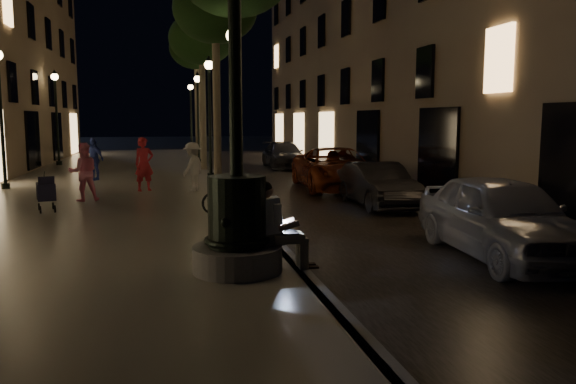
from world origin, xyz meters
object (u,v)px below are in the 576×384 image
object	(u,v)px
lamp_curb_d	(191,108)
lamp_left_b	(0,98)
car_front	(502,217)
car_rear	(284,155)
lamp_curb_a	(234,92)
lamp_curb_c	(198,106)
tree_far	(196,49)
lamp_curb_b	(210,101)
pedestrian_white	(193,167)
pedestrian_blue	(94,159)
pedestrian_pink	(83,172)
bicycle	(234,196)
seated_man_laptop	(276,223)
tree_second	(215,11)
lamp_left_c	(56,105)
car_second	(378,185)
fountain_lamppost	(237,207)
stroller	(46,192)
car_third	(336,169)
pedestrian_red	(144,164)
tree_third	(202,40)

from	to	relation	value
lamp_curb_d	lamp_left_b	size ratio (longest dim) A/B	1.00
car_front	car_rear	xyz separation A→B (m)	(0.00, 19.57, -0.11)
lamp_curb_a	lamp_curb_c	distance (m)	16.00
tree_far	lamp_curb_b	size ratio (longest dim) A/B	1.56
pedestrian_white	pedestrian_blue	distance (m)	5.51
pedestrian_pink	bicycle	xyz separation A→B (m)	(3.98, -3.00, -0.41)
lamp_curb_d	pedestrian_pink	distance (m)	22.09
lamp_curb_c	car_front	size ratio (longest dim) A/B	1.06
lamp_curb_b	car_front	bearing A→B (deg)	-72.19
tree_far	bicycle	xyz separation A→B (m)	(-0.18, -18.60, -5.80)
seated_man_laptop	car_rear	distance (m)	20.66
car_rear	tree_far	bearing A→B (deg)	139.42
car_rear	pedestrian_white	distance (m)	11.42
lamp_left_b	lamp_curb_a	bearing A→B (deg)	-40.20
tree_second	car_rear	distance (m)	10.81
lamp_left_c	car_second	world-z (taller)	lamp_left_c
fountain_lamppost	lamp_left_b	distance (m)	13.75
car_second	pedestrian_blue	xyz separation A→B (m)	(-8.78, 7.39, 0.37)
pedestrian_pink	lamp_curb_a	bearing A→B (deg)	134.52
car_rear	pedestrian_blue	distance (m)	10.62
tree_second	stroller	xyz separation A→B (m)	(-4.87, -5.32, -5.62)
lamp_curb_c	car_rear	distance (m)	5.33
bicycle	tree_far	bearing A→B (deg)	-4.27
stroller	car_third	bearing A→B (deg)	10.89
fountain_lamppost	tree_second	distance (m)	13.07
car_third	pedestrian_blue	world-z (taller)	pedestrian_blue
lamp_curb_a	lamp_curb_c	xyz separation A→B (m)	(0.00, 16.00, 0.00)
car_second	pedestrian_red	size ratio (longest dim) A/B	2.22
car_front	tree_far	bearing A→B (deg)	104.57
tree_far	car_second	size ratio (longest dim) A/B	1.91
seated_man_laptop	pedestrian_pink	xyz separation A→B (m)	(-3.99, 8.40, 0.11)
seated_man_laptop	stroller	distance (m)	8.16
tree_second	lamp_curb_d	bearing A→B (deg)	90.32
fountain_lamppost	tree_third	size ratio (longest dim) A/B	0.72
lamp_curb_a	pedestrian_blue	world-z (taller)	lamp_curb_a
lamp_left_b	stroller	distance (m)	6.33
lamp_curb_c	lamp_curb_d	bearing A→B (deg)	90.00
lamp_curb_d	car_front	size ratio (longest dim) A/B	1.06
tree_second	pedestrian_pink	bearing A→B (deg)	-139.25
car_front	pedestrian_white	size ratio (longest dim) A/B	2.82
lamp_curb_b	pedestrian_pink	distance (m)	7.27
tree_far	pedestrian_pink	bearing A→B (deg)	-104.92
fountain_lamppost	pedestrian_pink	world-z (taller)	fountain_lamppost
tree_far	lamp_curb_c	bearing A→B (deg)	-92.29
tree_far	pedestrian_pink	world-z (taller)	tree_far
lamp_curb_b	pedestrian_white	distance (m)	4.65
lamp_curb_c	tree_second	bearing A→B (deg)	-89.43
car_rear	pedestrian_blue	bearing A→B (deg)	-144.25
pedestrian_red	car_front	bearing A→B (deg)	-78.55
car_front	pedestrian_white	bearing A→B (deg)	123.27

